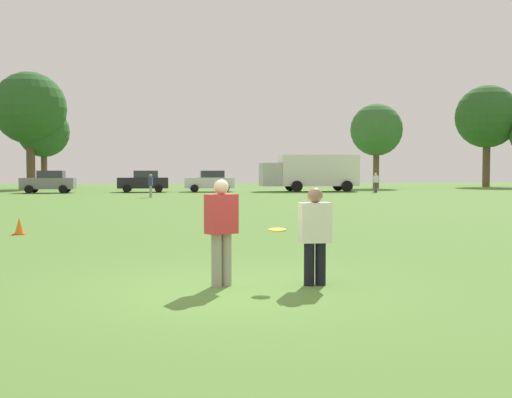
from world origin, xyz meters
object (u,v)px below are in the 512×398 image
(player_defender, at_px, (315,231))
(frisbee, at_px, (277,230))
(parked_car_near_right, at_px, (210,181))
(box_truck, at_px, (311,171))
(parked_car_mid_right, at_px, (144,181))
(bystander_far_jogger, at_px, (376,181))
(traffic_cone, at_px, (19,226))
(player_thrower, at_px, (221,226))
(parked_car_center, at_px, (49,182))
(bystander_sideline_watcher, at_px, (151,184))

(player_defender, height_order, frisbee, player_defender)
(player_defender, bearing_deg, parked_car_near_right, 87.33)
(parked_car_near_right, bearing_deg, box_truck, -2.36)
(parked_car_mid_right, height_order, bystander_far_jogger, parked_car_mid_right)
(frisbee, xyz_separation_m, parked_car_near_right, (2.59, 42.77, 0.05))
(parked_car_mid_right, distance_m, parked_car_near_right, 5.59)
(frisbee, xyz_separation_m, traffic_cone, (-5.67, 8.64, -0.64))
(player_thrower, bearing_deg, parked_car_center, 103.07)
(parked_car_near_right, bearing_deg, player_thrower, -94.61)
(parked_car_center, height_order, box_truck, box_truck)
(parked_car_center, height_order, bystander_far_jogger, parked_car_center)
(parked_car_center, bearing_deg, traffic_cone, -81.64)
(parked_car_center, xyz_separation_m, box_truck, (22.02, 0.39, 0.83))
(player_thrower, distance_m, parked_car_mid_right, 42.71)
(bystander_sideline_watcher, bearing_deg, frisbee, -85.89)
(player_thrower, xyz_separation_m, frisbee, (0.85, -0.14, -0.06))
(parked_car_center, xyz_separation_m, bystander_far_jogger, (26.71, -2.94, -0.00))
(parked_car_mid_right, bearing_deg, bystander_sideline_watcher, -86.26)
(parked_car_center, height_order, parked_car_mid_right, same)
(parked_car_center, distance_m, bystander_sideline_watcher, 12.92)
(parked_car_mid_right, xyz_separation_m, parked_car_near_right, (5.59, -0.02, 0.00))
(player_thrower, xyz_separation_m, traffic_cone, (-4.81, 8.50, -0.70))
(parked_car_mid_right, bearing_deg, box_truck, -1.52)
(player_defender, xyz_separation_m, bystander_far_jogger, (15.55, 39.11, 0.08))
(frisbee, xyz_separation_m, bystander_far_jogger, (16.13, 39.08, 0.05))
(player_thrower, relative_size, box_truck, 0.19)
(traffic_cone, height_order, parked_car_center, parked_car_center)
(bystander_sideline_watcher, distance_m, bystander_far_jogger, 19.72)
(traffic_cone, bearing_deg, box_truck, 63.12)
(frisbee, bearing_deg, parked_car_center, 104.12)
(traffic_cone, xyz_separation_m, box_truck, (17.12, 33.77, 1.52))
(player_thrower, bearing_deg, parked_car_near_right, 85.39)
(parked_car_near_right, bearing_deg, bystander_sideline_watcher, -114.59)
(player_defender, xyz_separation_m, box_truck, (10.87, 42.44, 0.91))
(frisbee, xyz_separation_m, parked_car_mid_right, (-3.00, 42.79, 0.05))
(box_truck, relative_size, bystander_far_jogger, 5.24)
(player_defender, height_order, bystander_sideline_watcher, bystander_sideline_watcher)
(frisbee, height_order, bystander_sideline_watcher, bystander_sideline_watcher)
(frisbee, bearing_deg, traffic_cone, 123.25)
(player_defender, bearing_deg, parked_car_center, 104.86)
(bystander_sideline_watcher, relative_size, bystander_far_jogger, 0.97)
(player_defender, relative_size, bystander_far_jogger, 0.93)
(bystander_far_jogger, bearing_deg, bystander_sideline_watcher, -159.23)
(parked_car_mid_right, bearing_deg, player_defender, -85.20)
(parked_car_mid_right, bearing_deg, player_thrower, -87.11)
(parked_car_mid_right, height_order, bystander_sideline_watcher, parked_car_mid_right)
(player_thrower, xyz_separation_m, bystander_sideline_watcher, (-1.45, 31.95, -0.04))
(frisbee, bearing_deg, player_thrower, 170.67)
(bystander_sideline_watcher, bearing_deg, traffic_cone, -98.16)
(player_defender, relative_size, bystander_sideline_watcher, 0.96)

